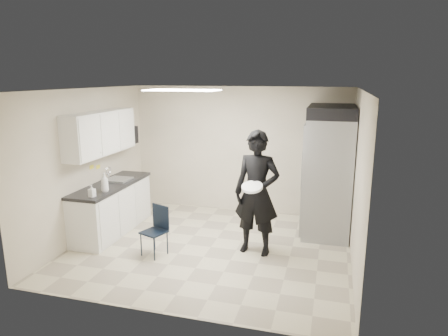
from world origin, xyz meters
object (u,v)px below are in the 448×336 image
(lower_counter, at_px, (112,209))
(man_tuxedo, at_px, (257,193))
(commercial_fridge, at_px, (328,176))
(folding_chair, at_px, (154,232))

(lower_counter, bearing_deg, man_tuxedo, -3.69)
(lower_counter, bearing_deg, commercial_fridge, 15.88)
(lower_counter, height_order, commercial_fridge, commercial_fridge)
(commercial_fridge, bearing_deg, folding_chair, -145.47)
(lower_counter, xyz_separation_m, folding_chair, (1.17, -0.72, -0.04))
(folding_chair, height_order, man_tuxedo, man_tuxedo)
(commercial_fridge, bearing_deg, lower_counter, -164.12)
(lower_counter, bearing_deg, folding_chair, -31.74)
(folding_chair, bearing_deg, commercial_fridge, 54.99)
(lower_counter, xyz_separation_m, man_tuxedo, (2.71, -0.17, 0.57))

